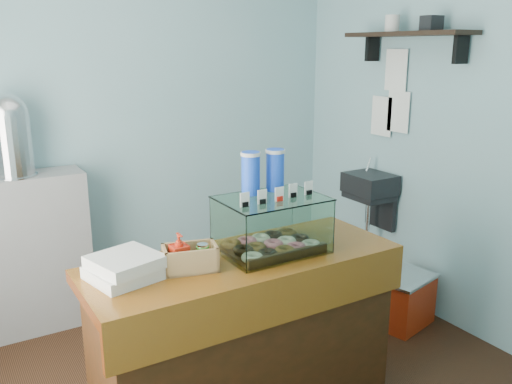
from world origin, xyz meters
TOP-DOWN VIEW (x-y plane):
  - room_shell at (0.03, 0.01)m, footprint 3.54×3.04m
  - counter at (0.00, -0.25)m, footprint 1.60×0.60m
  - back_shelf at (-0.90, 1.32)m, footprint 1.00×0.32m
  - display_case at (0.17, -0.22)m, footprint 0.52×0.39m
  - condiment_crate at (-0.30, -0.26)m, footprint 0.28×0.21m
  - pastry_boxes at (-0.59, -0.20)m, footprint 0.35×0.34m
  - coffee_urn at (-0.83, 1.31)m, footprint 0.29×0.29m
  - red_cooler at (1.45, 0.01)m, footprint 0.48×0.41m

SIDE VIEW (x-z plane):
  - red_cooler at x=1.45m, z-range 0.00..0.37m
  - counter at x=0.00m, z-range 0.01..0.91m
  - back_shelf at x=-0.90m, z-range 0.00..1.10m
  - pastry_boxes at x=-0.59m, z-range 0.90..1.01m
  - condiment_crate at x=-0.30m, z-range 0.87..1.06m
  - display_case at x=0.17m, z-range 0.81..1.31m
  - coffee_urn at x=-0.83m, z-range 1.11..1.65m
  - room_shell at x=0.03m, z-range 0.30..3.12m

